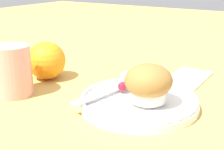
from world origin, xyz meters
The scene contains 9 objects.
ground_plane centered at (0.00, 0.00, 0.00)m, with size 3.00×3.00×0.00m, color tan.
plate centered at (-0.01, -0.01, 0.01)m, with size 0.21×0.21×0.02m.
muffin centered at (-0.02, -0.03, 0.05)m, with size 0.08×0.08×0.07m.
cream_ramekin centered at (0.04, 0.03, 0.03)m, with size 0.05×0.05×0.02m.
berry_pair centered at (0.01, 0.03, 0.03)m, with size 0.03×0.02×0.02m.
butter_knife centered at (-0.02, 0.05, 0.02)m, with size 0.18×0.05×0.00m.
orange_fruit centered at (0.02, 0.24, 0.04)m, with size 0.08×0.08×0.08m.
juice_glass centered at (-0.09, 0.23, 0.05)m, with size 0.07×0.07×0.10m.
folded_napkin centered at (0.19, -0.03, 0.00)m, with size 0.14×0.08×0.01m.
Camera 1 is at (-0.47, -0.24, 0.23)m, focal length 50.00 mm.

